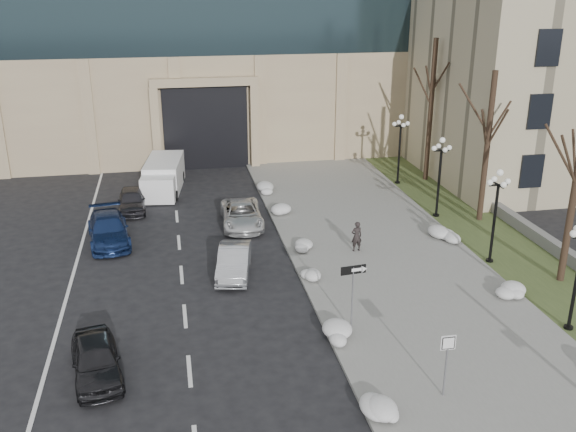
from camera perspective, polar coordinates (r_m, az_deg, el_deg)
The scene contains 27 objects.
sidewalk at distance 32.20m, azimuth 8.64°, elevation -3.65°, with size 9.00×40.00×0.12m, color gray.
curb at distance 31.07m, azimuth 0.75°, elevation -4.31°, with size 0.30×40.00×0.14m, color gray.
grass_strip at distance 34.82m, azimuth 18.81°, elevation -2.69°, with size 4.00×40.00×0.10m, color #3D4C26.
stone_wall at distance 37.28m, azimuth 20.08°, elevation -0.83°, with size 0.50×30.00×0.70m, color slate.
classical_building at distance 51.06m, azimuth 23.96°, elevation 10.72°, with size 22.00×18.12×12.00m.
car_a at distance 23.65m, azimuth -16.71°, elevation -12.12°, with size 1.59×3.94×1.34m, color black.
car_b at distance 30.02m, azimuth -4.84°, elevation -4.05°, with size 1.41×4.05×1.34m, color #B2B5BA.
car_c at distance 34.81m, azimuth -15.67°, elevation -1.16°, with size 2.00×4.93×1.43m, color navy.
car_d at distance 35.91m, azimuth -4.13°, elevation 0.14°, with size 2.18×4.73×1.31m, color silver.
car_e at distance 39.25m, azimuth -13.70°, elevation 1.38°, with size 1.57×3.90×1.33m, color #2F2E34.
pedestrian at distance 32.33m, azimuth 6.11°, elevation -1.81°, with size 0.57×0.38×1.56m, color black.
box_truck at distance 42.51m, azimuth -11.02°, elevation 3.45°, with size 2.90×6.37×1.95m.
one_way_sign at distance 24.65m, azimuth 6.20°, elevation -5.43°, with size 1.07×0.30×2.86m.
keep_sign at distance 21.67m, azimuth 13.97°, elevation -11.72°, with size 0.51×0.07×2.36m.
snow_clump_b at distance 21.16m, azimuth 8.92°, elevation -16.91°, with size 1.10×1.60×0.36m, color silver.
snow_clump_c at distance 24.87m, azimuth 4.36°, elevation -10.50°, with size 1.10×1.60×0.36m, color silver.
snow_clump_d at distance 29.12m, azimuth 1.91°, elevation -5.58°, with size 1.10×1.60×0.36m, color silver.
snow_clump_e at distance 32.73m, azimuth 1.17°, elevation -2.54°, with size 1.10×1.60×0.36m, color silver.
snow_clump_f at distance 36.98m, azimuth -0.60°, elevation 0.21°, with size 1.10×1.60×0.36m, color silver.
snow_clump_g at distance 41.12m, azimuth -2.07°, elevation 2.30°, with size 1.10×1.60×0.36m, color silver.
snow_clump_i at distance 29.36m, azimuth 19.11°, elevation -6.56°, with size 1.10×1.60×0.36m, color silver.
snow_clump_j at distance 34.80m, azimuth 13.97°, elevation -1.74°, with size 1.10×1.60×0.36m, color silver.
lamppost_b at distance 31.75m, azimuth 18.03°, elevation 1.04°, with size 1.18×1.18×4.76m.
lamppost_c at distance 37.29m, azimuth 13.38°, elevation 4.30°, with size 1.18×1.18×4.76m.
lamppost_d at distance 43.10m, azimuth 9.93°, elevation 6.68°, with size 1.18×1.18×4.76m.
tree_mid at distance 36.81m, azimuth 17.47°, elevation 7.62°, with size 3.20×3.20×8.50m.
tree_far at distance 43.77m, azimuth 12.69°, elevation 10.82°, with size 3.20×3.20×9.50m.
Camera 1 is at (-6.71, -13.65, 13.02)m, focal length 40.00 mm.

